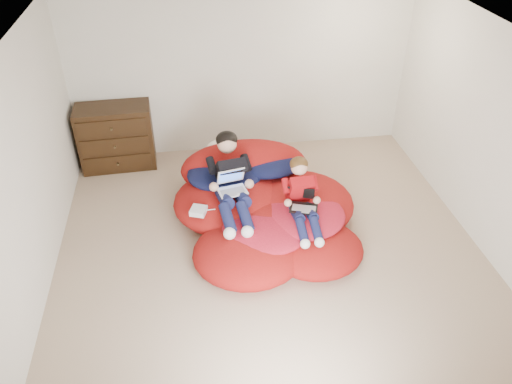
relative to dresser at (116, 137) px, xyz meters
name	(u,v)px	position (x,y,z in m)	size (l,w,h in m)	color
room_shell	(270,234)	(1.90, -2.22, -0.26)	(5.10, 5.10, 2.77)	tan
dresser	(116,137)	(0.00, 0.00, 0.00)	(1.08, 0.61, 0.95)	black
beanbag_pile	(262,206)	(1.89, -1.69, -0.22)	(2.31, 2.40, 0.86)	#A91513
cream_pillow	(221,148)	(1.46, -0.81, 0.15)	(0.39, 0.25, 0.25)	white
older_boy	(231,176)	(1.51, -1.60, 0.21)	(0.42, 1.34, 0.74)	black
younger_boy	(302,195)	(2.31, -2.04, 0.15)	(0.30, 0.96, 0.68)	#B20F14
laptop_white	(232,184)	(1.51, -1.73, 0.17)	(0.37, 0.39, 0.23)	silver
laptop_black	(303,201)	(2.31, -2.08, 0.08)	(0.38, 0.42, 0.22)	black
power_adapter	(199,211)	(1.09, -1.90, -0.05)	(0.18, 0.18, 0.07)	silver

